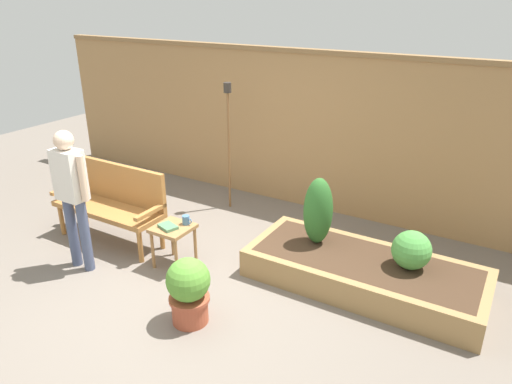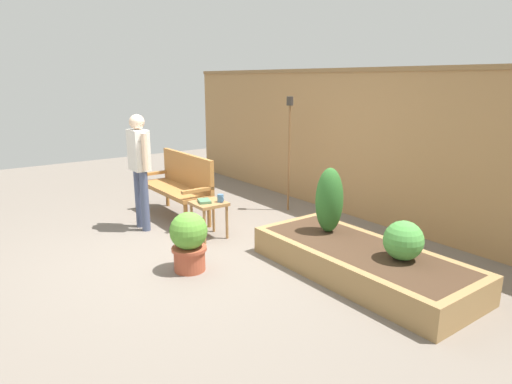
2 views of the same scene
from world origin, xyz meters
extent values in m
plane|color=#70665B|center=(0.00, 0.00, 0.00)|extent=(14.00, 14.00, 0.00)
cube|color=#A37A4C|center=(0.00, 2.60, 1.05)|extent=(8.40, 0.10, 2.10)
cube|color=olive|center=(0.00, 2.60, 2.13)|extent=(8.40, 0.14, 0.06)
cylinder|color=#A87038|center=(-0.72, 0.56, 0.20)|extent=(0.06, 0.06, 0.40)
cylinder|color=#A87038|center=(-0.72, 0.20, 0.20)|extent=(0.06, 0.06, 0.40)
cylinder|color=#A87038|center=(-2.04, 0.56, 0.20)|extent=(0.06, 0.06, 0.40)
cylinder|color=#A87038|center=(-2.04, 0.20, 0.20)|extent=(0.06, 0.06, 0.40)
cube|color=#A87038|center=(-1.38, 0.38, 0.43)|extent=(1.44, 0.48, 0.06)
cube|color=#A87038|center=(-1.38, 0.59, 0.70)|extent=(1.44, 0.06, 0.48)
cube|color=#A87038|center=(-2.07, 0.38, 0.56)|extent=(0.06, 0.48, 0.04)
cube|color=#A87038|center=(-0.69, 0.38, 0.56)|extent=(0.06, 0.48, 0.04)
cylinder|color=#9E7042|center=(-0.18, 0.51, 0.22)|extent=(0.04, 0.04, 0.44)
cylinder|color=#9E7042|center=(-0.18, 0.18, 0.22)|extent=(0.04, 0.04, 0.44)
cylinder|color=#9E7042|center=(-0.51, 0.51, 0.22)|extent=(0.04, 0.04, 0.44)
cylinder|color=#9E7042|center=(-0.51, 0.18, 0.22)|extent=(0.04, 0.04, 0.44)
cube|color=#9E7042|center=(-0.35, 0.34, 0.46)|extent=(0.40, 0.40, 0.04)
cylinder|color=teal|center=(-0.26, 0.46, 0.53)|extent=(0.08, 0.08, 0.10)
torus|color=teal|center=(-0.21, 0.46, 0.53)|extent=(0.07, 0.01, 0.07)
cube|color=#4C7A56|center=(-0.37, 0.29, 0.50)|extent=(0.24, 0.20, 0.03)
cylinder|color=#A84C33|center=(0.41, -0.35, 0.11)|extent=(0.33, 0.33, 0.23)
cylinder|color=#A84C33|center=(0.41, -0.35, 0.25)|extent=(0.37, 0.37, 0.04)
sphere|color=#569333|center=(0.41, -0.35, 0.45)|extent=(0.40, 0.40, 0.40)
cube|color=#997547|center=(1.59, 0.57, 0.15)|extent=(2.40, 0.09, 0.30)
cube|color=#997547|center=(1.59, 1.48, 0.15)|extent=(2.40, 0.09, 0.30)
cube|color=#997547|center=(0.43, 1.03, 0.15)|extent=(0.09, 0.82, 0.30)
cube|color=#997547|center=(2.74, 1.03, 0.15)|extent=(0.09, 0.82, 0.30)
cube|color=#422D1E|center=(1.59, 1.03, 0.15)|extent=(2.22, 0.82, 0.30)
cylinder|color=brown|center=(1.01, 1.12, 0.33)|extent=(0.04, 0.04, 0.06)
ellipsoid|color=#2D6628|center=(1.01, 1.12, 0.67)|extent=(0.31, 0.31, 0.75)
cylinder|color=brown|center=(2.01, 1.12, 0.33)|extent=(0.04, 0.04, 0.06)
sphere|color=#4C9942|center=(2.01, 1.12, 0.49)|extent=(0.39, 0.39, 0.39)
cylinder|color=brown|center=(-0.70, 1.98, 0.81)|extent=(0.03, 0.03, 1.62)
cylinder|color=#332D28|center=(-0.70, 1.98, 1.69)|extent=(0.10, 0.10, 0.13)
cylinder|color=#475170|center=(-1.10, -0.21, 0.41)|extent=(0.11, 0.11, 0.82)
cylinder|color=#475170|center=(-1.30, -0.21, 0.41)|extent=(0.11, 0.11, 0.82)
cube|color=silver|center=(-1.20, -0.21, 1.09)|extent=(0.32, 0.20, 0.54)
cylinder|color=beige|center=(-1.00, -0.21, 1.09)|extent=(0.07, 0.07, 0.49)
cylinder|color=beige|center=(-1.40, -0.21, 1.09)|extent=(0.07, 0.07, 0.49)
sphere|color=beige|center=(-1.20, -0.21, 1.46)|extent=(0.20, 0.20, 0.20)
camera|label=1|loc=(2.77, -3.14, 2.81)|focal=33.30mm
camera|label=2|loc=(4.43, -2.43, 2.01)|focal=31.30mm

